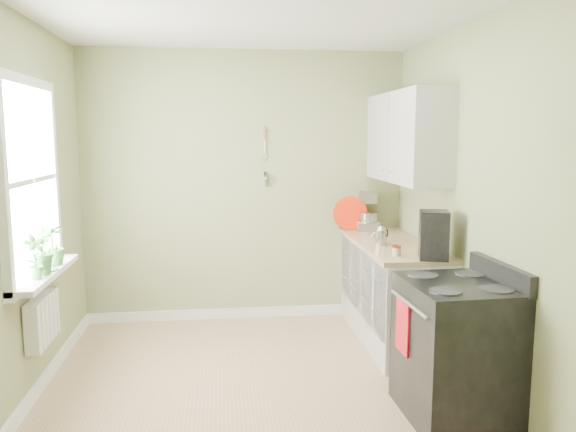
{
  "coord_description": "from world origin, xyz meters",
  "views": [
    {
      "loc": [
        -0.25,
        -3.83,
        1.86
      ],
      "look_at": [
        0.28,
        0.55,
        1.23
      ],
      "focal_mm": 35.0,
      "sensor_mm": 36.0,
      "label": 1
    }
  ],
  "objects": [
    {
      "name": "floor",
      "position": [
        0.0,
        0.0,
        -0.01
      ],
      "size": [
        3.2,
        3.6,
        0.02
      ],
      "primitive_type": "cube",
      "color": "#A47F5B",
      "rests_on": "ground"
    },
    {
      "name": "ceiling",
      "position": [
        0.0,
        0.0,
        2.71
      ],
      "size": [
        3.2,
        3.6,
        0.02
      ],
      "primitive_type": "cube",
      "color": "white",
      "rests_on": "wall_back"
    },
    {
      "name": "wall_back",
      "position": [
        0.0,
        1.81,
        1.35
      ],
      "size": [
        3.2,
        0.02,
        2.7
      ],
      "primitive_type": "cube",
      "color": "#909666",
      "rests_on": "floor"
    },
    {
      "name": "wall_left",
      "position": [
        -1.61,
        0.0,
        1.35
      ],
      "size": [
        0.02,
        3.6,
        2.7
      ],
      "primitive_type": "cube",
      "color": "#909666",
      "rests_on": "floor"
    },
    {
      "name": "wall_right",
      "position": [
        1.61,
        0.0,
        1.35
      ],
      "size": [
        0.02,
        3.6,
        2.7
      ],
      "primitive_type": "cube",
      "color": "#909666",
      "rests_on": "floor"
    },
    {
      "name": "base_cabinets",
      "position": [
        1.3,
        1.0,
        0.43
      ],
      "size": [
        0.6,
        1.6,
        0.87
      ],
      "primitive_type": "cube",
      "color": "silver",
      "rests_on": "floor"
    },
    {
      "name": "countertop",
      "position": [
        1.29,
        1.0,
        0.89
      ],
      "size": [
        0.64,
        1.6,
        0.04
      ],
      "primitive_type": "cube",
      "color": "tan",
      "rests_on": "base_cabinets"
    },
    {
      "name": "upper_cabinets",
      "position": [
        1.43,
        1.1,
        1.85
      ],
      "size": [
        0.35,
        1.4,
        0.8
      ],
      "primitive_type": "cube",
      "color": "silver",
      "rests_on": "wall_right"
    },
    {
      "name": "window",
      "position": [
        -1.58,
        0.3,
        1.55
      ],
      "size": [
        0.06,
        1.14,
        1.44
      ],
      "color": "white",
      "rests_on": "wall_left"
    },
    {
      "name": "window_sill",
      "position": [
        -1.51,
        0.3,
        0.88
      ],
      "size": [
        0.18,
        1.14,
        0.04
      ],
      "primitive_type": "cube",
      "color": "white",
      "rests_on": "wall_left"
    },
    {
      "name": "radiator",
      "position": [
        -1.54,
        0.25,
        0.55
      ],
      "size": [
        0.12,
        0.5,
        0.35
      ],
      "primitive_type": "cube",
      "color": "white",
      "rests_on": "wall_left"
    },
    {
      "name": "wall_utensils",
      "position": [
        0.2,
        1.78,
        1.56
      ],
      "size": [
        0.02,
        0.14,
        0.58
      ],
      "color": "tan",
      "rests_on": "wall_back"
    },
    {
      "name": "stove",
      "position": [
        1.28,
        -0.45,
        0.47
      ],
      "size": [
        0.69,
        0.77,
        1.04
      ],
      "color": "black",
      "rests_on": "floor"
    },
    {
      "name": "stand_mixer",
      "position": [
        1.24,
        1.74,
        1.09
      ],
      "size": [
        0.24,
        0.38,
        0.43
      ],
      "color": "#B2B2B7",
      "rests_on": "countertop"
    },
    {
      "name": "kettle",
      "position": [
        1.14,
        0.89,
        1.0
      ],
      "size": [
        0.17,
        0.1,
        0.17
      ],
      "color": "silver",
      "rests_on": "countertop"
    },
    {
      "name": "coffee_maker",
      "position": [
        1.39,
        0.3,
        1.09
      ],
      "size": [
        0.27,
        0.29,
        0.38
      ],
      "color": "black",
      "rests_on": "countertop"
    },
    {
      "name": "red_tray",
      "position": [
        1.06,
        1.71,
        1.08
      ],
      "size": [
        0.35,
        0.14,
        0.35
      ],
      "primitive_type": "cylinder",
      "rotation": [
        1.45,
        0.0,
        -0.24
      ],
      "color": "red",
      "rests_on": "countertop"
    },
    {
      "name": "jar",
      "position": [
        1.14,
        0.43,
        0.95
      ],
      "size": [
        0.07,
        0.07,
        0.08
      ],
      "color": "#AAA089",
      "rests_on": "countertop"
    },
    {
      "name": "plant_a",
      "position": [
        -1.5,
        0.05,
        1.06
      ],
      "size": [
        0.2,
        0.2,
        0.31
      ],
      "primitive_type": "imported",
      "rotation": [
        0.0,
        0.0,
        0.79
      ],
      "color": "#3C7836",
      "rests_on": "window_sill"
    },
    {
      "name": "plant_b",
      "position": [
        -1.5,
        0.19,
        1.07
      ],
      "size": [
        0.22,
        0.24,
        0.34
      ],
      "primitive_type": "imported",
      "rotation": [
        0.0,
        0.0,
        2.09
      ],
      "color": "#3C7836",
      "rests_on": "window_sill"
    },
    {
      "name": "plant_c",
      "position": [
        -1.5,
        0.48,
        1.05
      ],
      "size": [
        0.24,
        0.24,
        0.3
      ],
      "primitive_type": "imported",
      "rotation": [
        0.0,
        0.0,
        4.02
      ],
      "color": "#3C7836",
      "rests_on": "window_sill"
    }
  ]
}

